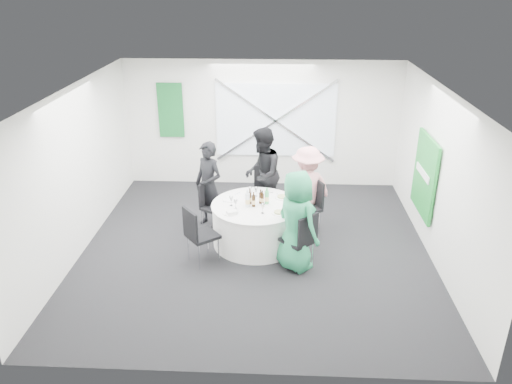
{
  "coord_description": "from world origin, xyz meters",
  "views": [
    {
      "loc": [
        0.37,
        -7.63,
        4.45
      ],
      "look_at": [
        0.0,
        0.2,
        1.0
      ],
      "focal_mm": 35.0,
      "sensor_mm": 36.0,
      "label": 1
    }
  ],
  "objects_px": {
    "person_man_back": "(262,174)",
    "green_water_bottle": "(267,198)",
    "person_woman_green": "(297,221)",
    "chair_back": "(264,188)",
    "chair_front_left": "(197,231)",
    "person_woman_pink": "(307,189)",
    "chair_back_left": "(211,202)",
    "person_man_back_left": "(209,185)",
    "chair_front_right": "(302,237)",
    "clear_water_bottle": "(248,200)",
    "chair_back_right": "(311,202)",
    "banquet_table": "(256,224)"
  },
  "relations": [
    {
      "from": "chair_front_right",
      "to": "person_woman_pink",
      "type": "bearing_deg",
      "value": -139.57
    },
    {
      "from": "chair_front_left",
      "to": "green_water_bottle",
      "type": "relative_size",
      "value": 3.41
    },
    {
      "from": "chair_back",
      "to": "green_water_bottle",
      "type": "height_order",
      "value": "green_water_bottle"
    },
    {
      "from": "chair_back",
      "to": "green_water_bottle",
      "type": "xyz_separation_m",
      "value": [
        0.08,
        -1.07,
        0.28
      ]
    },
    {
      "from": "person_man_back",
      "to": "green_water_bottle",
      "type": "bearing_deg",
      "value": 9.99
    },
    {
      "from": "chair_back_left",
      "to": "person_woman_green",
      "type": "distance_m",
      "value": 2.07
    },
    {
      "from": "green_water_bottle",
      "to": "clear_water_bottle",
      "type": "xyz_separation_m",
      "value": [
        -0.33,
        -0.14,
        0.0
      ]
    },
    {
      "from": "person_man_back",
      "to": "green_water_bottle",
      "type": "distance_m",
      "value": 1.05
    },
    {
      "from": "chair_back_left",
      "to": "person_woman_green",
      "type": "bearing_deg",
      "value": -97.64
    },
    {
      "from": "person_man_back_left",
      "to": "person_man_back",
      "type": "xyz_separation_m",
      "value": [
        0.98,
        0.42,
        0.08
      ]
    },
    {
      "from": "person_man_back",
      "to": "chair_back_right",
      "type": "bearing_deg",
      "value": 61.03
    },
    {
      "from": "person_woman_pink",
      "to": "person_woman_green",
      "type": "xyz_separation_m",
      "value": [
        -0.23,
        -1.41,
        0.04
      ]
    },
    {
      "from": "chair_back_left",
      "to": "person_woman_pink",
      "type": "xyz_separation_m",
      "value": [
        1.79,
        0.08,
        0.29
      ]
    },
    {
      "from": "chair_back",
      "to": "chair_back_right",
      "type": "distance_m",
      "value": 1.06
    },
    {
      "from": "chair_front_right",
      "to": "person_woman_green",
      "type": "relative_size",
      "value": 0.59
    },
    {
      "from": "person_man_back_left",
      "to": "clear_water_bottle",
      "type": "xyz_separation_m",
      "value": [
        0.78,
        -0.76,
        0.05
      ]
    },
    {
      "from": "green_water_bottle",
      "to": "person_woman_green",
      "type": "bearing_deg",
      "value": -58.68
    },
    {
      "from": "person_man_back",
      "to": "clear_water_bottle",
      "type": "distance_m",
      "value": 1.2
    },
    {
      "from": "person_man_back",
      "to": "person_woman_pink",
      "type": "relative_size",
      "value": 1.12
    },
    {
      "from": "chair_back_right",
      "to": "person_woman_pink",
      "type": "xyz_separation_m",
      "value": [
        -0.07,
        0.13,
        0.21
      ]
    },
    {
      "from": "chair_back_left",
      "to": "person_man_back_left",
      "type": "distance_m",
      "value": 0.33
    },
    {
      "from": "chair_front_right",
      "to": "person_woman_green",
      "type": "xyz_separation_m",
      "value": [
        -0.09,
        0.04,
        0.25
      ]
    },
    {
      "from": "chair_back_right",
      "to": "green_water_bottle",
      "type": "bearing_deg",
      "value": -87.49
    },
    {
      "from": "green_water_bottle",
      "to": "clear_water_bottle",
      "type": "relative_size",
      "value": 0.97
    },
    {
      "from": "green_water_bottle",
      "to": "clear_water_bottle",
      "type": "distance_m",
      "value": 0.35
    },
    {
      "from": "person_woman_green",
      "to": "person_woman_pink",
      "type": "bearing_deg",
      "value": -51.07
    },
    {
      "from": "person_man_back_left",
      "to": "person_man_back",
      "type": "bearing_deg",
      "value": 59.48
    },
    {
      "from": "person_man_back_left",
      "to": "person_woman_pink",
      "type": "distance_m",
      "value": 1.83
    },
    {
      "from": "chair_front_left",
      "to": "person_man_back_left",
      "type": "relative_size",
      "value": 0.61
    },
    {
      "from": "chair_back_left",
      "to": "banquet_table",
      "type": "bearing_deg",
      "value": -90.0
    },
    {
      "from": "person_man_back",
      "to": "person_woman_green",
      "type": "xyz_separation_m",
      "value": [
        0.61,
        -1.86,
        -0.06
      ]
    },
    {
      "from": "chair_front_left",
      "to": "person_man_back",
      "type": "bearing_deg",
      "value": -66.61
    },
    {
      "from": "chair_back",
      "to": "person_man_back",
      "type": "height_order",
      "value": "person_man_back"
    },
    {
      "from": "chair_front_left",
      "to": "person_woman_pink",
      "type": "distance_m",
      "value": 2.29
    },
    {
      "from": "chair_back",
      "to": "person_woman_pink",
      "type": "bearing_deg",
      "value": -24.83
    },
    {
      "from": "chair_back",
      "to": "chair_front_right",
      "type": "xyz_separation_m",
      "value": [
        0.66,
        -1.91,
        -0.01
      ]
    },
    {
      "from": "chair_front_left",
      "to": "clear_water_bottle",
      "type": "xyz_separation_m",
      "value": [
        0.78,
        0.64,
        0.29
      ]
    },
    {
      "from": "chair_back_right",
      "to": "clear_water_bottle",
      "type": "bearing_deg",
      "value": -89.53
    },
    {
      "from": "chair_back_left",
      "to": "person_woman_pink",
      "type": "relative_size",
      "value": 0.55
    },
    {
      "from": "chair_back",
      "to": "chair_back_left",
      "type": "height_order",
      "value": "chair_back"
    },
    {
      "from": "chair_back",
      "to": "green_water_bottle",
      "type": "bearing_deg",
      "value": -80.3
    },
    {
      "from": "person_woman_pink",
      "to": "green_water_bottle",
      "type": "xyz_separation_m",
      "value": [
        -0.73,
        -0.59,
        0.07
      ]
    },
    {
      "from": "chair_front_left",
      "to": "person_woman_pink",
      "type": "xyz_separation_m",
      "value": [
        1.83,
        1.37,
        0.21
      ]
    },
    {
      "from": "chair_back_left",
      "to": "green_water_bottle",
      "type": "height_order",
      "value": "green_water_bottle"
    },
    {
      "from": "person_woman_pink",
      "to": "green_water_bottle",
      "type": "distance_m",
      "value": 0.94
    },
    {
      "from": "chair_front_right",
      "to": "green_water_bottle",
      "type": "height_order",
      "value": "green_water_bottle"
    },
    {
      "from": "chair_front_left",
      "to": "person_man_back_left",
      "type": "xyz_separation_m",
      "value": [
        0.0,
        1.39,
        0.23
      ]
    },
    {
      "from": "chair_back",
      "to": "person_woman_green",
      "type": "relative_size",
      "value": 0.6
    },
    {
      "from": "chair_front_right",
      "to": "person_woman_pink",
      "type": "xyz_separation_m",
      "value": [
        0.14,
        1.44,
        0.22
      ]
    },
    {
      "from": "chair_back_left",
      "to": "person_woman_pink",
      "type": "bearing_deg",
      "value": -54.58
    }
  ]
}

